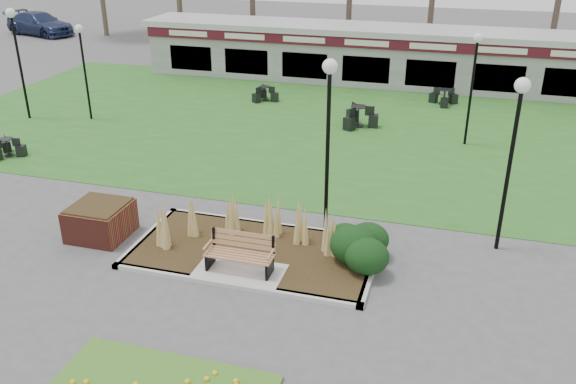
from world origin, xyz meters
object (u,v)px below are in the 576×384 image
(food_pavilion, at_px, (371,54))
(bistro_set_d, at_px, (444,99))
(bistro_set_c, at_px, (358,120))
(car_silver, at_px, (217,34))
(bistro_set_b, at_px, (265,96))
(brick_planter, at_px, (100,220))
(park_bench, at_px, (241,252))
(lamp_post_mid_right, at_px, (475,65))
(car_black, at_px, (239,37))
(lamp_post_far_left, at_px, (15,40))
(car_blue, at_px, (40,24))
(lamp_post_near_left, at_px, (329,108))
(bistro_set_a, at_px, (8,150))
(lamp_post_near_right, at_px, (516,128))
(lamp_post_mid_left, at_px, (82,51))

(food_pavilion, bearing_deg, bistro_set_d, -38.85)
(food_pavilion, distance_m, bistro_set_c, 7.66)
(car_silver, bearing_deg, bistro_set_b, -129.13)
(brick_planter, bearing_deg, bistro_set_d, 61.85)
(park_bench, height_order, bistro_set_c, park_bench)
(lamp_post_mid_right, distance_m, bistro_set_c, 5.29)
(car_black, bearing_deg, lamp_post_far_left, -172.67)
(car_black, distance_m, car_blue, 15.61)
(lamp_post_near_left, bearing_deg, car_blue, 138.63)
(lamp_post_mid_right, bearing_deg, car_silver, 136.95)
(lamp_post_near_left, xyz_separation_m, bistro_set_a, (-12.49, 2.21, -3.28))
(lamp_post_near_right, bearing_deg, lamp_post_near_left, -178.69)
(car_blue, bearing_deg, lamp_post_near_right, -111.82)
(bistro_set_b, bearing_deg, bistro_set_d, 11.72)
(lamp_post_far_left, height_order, car_black, lamp_post_far_left)
(car_blue, bearing_deg, lamp_post_mid_left, -123.39)
(lamp_post_far_left, bearing_deg, lamp_post_near_right, -17.80)
(park_bench, xyz_separation_m, car_silver, (-11.55, 26.75, 0.14))
(lamp_post_near_right, bearing_deg, bistro_set_b, 131.52)
(park_bench, bearing_deg, lamp_post_mid_right, 65.40)
(car_blue, bearing_deg, park_bench, -121.35)
(car_silver, bearing_deg, lamp_post_near_left, -131.87)
(brick_planter, xyz_separation_m, bistro_set_b, (0.17, 14.02, -0.23))
(lamp_post_far_left, bearing_deg, car_silver, 84.37)
(park_bench, height_order, car_blue, car_blue)
(bistro_set_a, height_order, bistro_set_d, bistro_set_d)
(lamp_post_near_left, height_order, bistro_set_d, lamp_post_near_left)
(bistro_set_d, relative_size, car_black, 0.35)
(brick_planter, bearing_deg, car_silver, 105.38)
(park_bench, height_order, bistro_set_a, park_bench)
(car_blue, bearing_deg, car_silver, -75.04)
(lamp_post_near_left, relative_size, lamp_post_mid_left, 1.19)
(brick_planter, height_order, bistro_set_c, brick_planter)
(park_bench, bearing_deg, lamp_post_mid_left, 136.86)
(lamp_post_mid_left, bearing_deg, park_bench, -43.14)
(lamp_post_near_right, bearing_deg, bistro_set_d, 98.98)
(car_silver, height_order, car_blue, car_blue)
(bistro_set_c, bearing_deg, bistro_set_d, 52.77)
(lamp_post_far_left, relative_size, bistro_set_a, 3.84)
(lamp_post_near_left, height_order, lamp_post_mid_left, lamp_post_near_left)
(brick_planter, relative_size, lamp_post_mid_right, 0.35)
(food_pavilion, bearing_deg, lamp_post_near_right, -69.78)
(park_bench, xyz_separation_m, lamp_post_mid_left, (-10.61, 9.94, 2.36))
(lamp_post_mid_left, relative_size, car_blue, 0.72)
(lamp_post_near_right, relative_size, car_silver, 1.08)
(car_silver, bearing_deg, lamp_post_mid_left, -157.34)
(lamp_post_mid_right, relative_size, bistro_set_a, 3.50)
(bistro_set_d, bearing_deg, lamp_post_near_left, -100.66)
(lamp_post_near_left, bearing_deg, lamp_post_mid_right, 66.08)
(lamp_post_mid_right, height_order, car_silver, lamp_post_mid_right)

